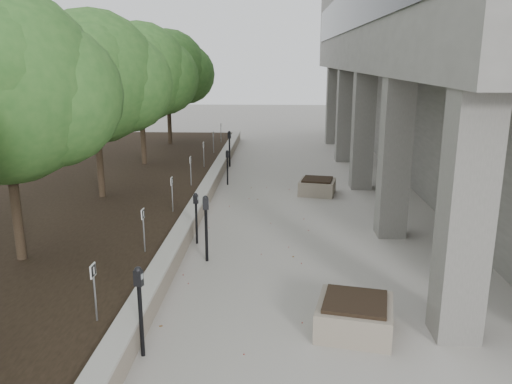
% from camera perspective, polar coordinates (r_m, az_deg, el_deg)
% --- Properties ---
extents(ground, '(90.00, 90.00, 0.00)m').
position_cam_1_polar(ground, '(8.05, -1.45, -18.64)').
color(ground, '#A9A49B').
rests_on(ground, ground).
extents(retaining_wall, '(0.39, 26.00, 0.50)m').
position_cam_1_polar(retaining_wall, '(16.43, -5.69, -0.19)').
color(retaining_wall, gray).
rests_on(retaining_wall, ground).
extents(planting_bed, '(7.00, 26.00, 0.40)m').
position_cam_1_polar(planting_bed, '(17.34, -17.79, -0.20)').
color(planting_bed, black).
rests_on(planting_bed, ground).
extents(crabapple_tree_2, '(4.60, 4.00, 5.44)m').
position_cam_1_polar(crabapple_tree_2, '(11.14, -26.04, 6.44)').
color(crabapple_tree_2, '#2E6024').
rests_on(crabapple_tree_2, planting_bed).
extents(crabapple_tree_3, '(4.60, 4.00, 5.44)m').
position_cam_1_polar(crabapple_tree_3, '(15.70, -17.44, 9.19)').
color(crabapple_tree_3, '#2E6024').
rests_on(crabapple_tree_3, planting_bed).
extents(crabapple_tree_4, '(4.60, 4.00, 5.44)m').
position_cam_1_polar(crabapple_tree_4, '(20.46, -12.72, 10.59)').
color(crabapple_tree_4, '#2E6024').
rests_on(crabapple_tree_4, planting_bed).
extents(crabapple_tree_5, '(4.60, 4.00, 5.44)m').
position_cam_1_polar(crabapple_tree_5, '(25.31, -9.77, 11.43)').
color(crabapple_tree_5, '#2E6024').
rests_on(crabapple_tree_5, planting_bed).
extents(parking_sign_2, '(0.04, 0.22, 0.96)m').
position_cam_1_polar(parking_sign_2, '(8.53, -17.50, -10.64)').
color(parking_sign_2, black).
rests_on(parking_sign_2, planting_bed).
extents(parking_sign_3, '(0.04, 0.22, 0.96)m').
position_cam_1_polar(parking_sign_3, '(11.18, -12.38, -4.21)').
color(parking_sign_3, black).
rests_on(parking_sign_3, planting_bed).
extents(parking_sign_4, '(0.04, 0.22, 0.96)m').
position_cam_1_polar(parking_sign_4, '(13.98, -9.31, -0.28)').
color(parking_sign_4, black).
rests_on(parking_sign_4, planting_bed).
extents(parking_sign_5, '(0.04, 0.22, 0.96)m').
position_cam_1_polar(parking_sign_5, '(16.84, -7.27, 2.33)').
color(parking_sign_5, black).
rests_on(parking_sign_5, planting_bed).
extents(parking_sign_6, '(0.04, 0.22, 0.96)m').
position_cam_1_polar(parking_sign_6, '(19.75, -5.83, 4.18)').
color(parking_sign_6, black).
rests_on(parking_sign_6, planting_bed).
extents(parking_sign_7, '(0.04, 0.22, 0.96)m').
position_cam_1_polar(parking_sign_7, '(22.68, -4.75, 5.55)').
color(parking_sign_7, black).
rests_on(parking_sign_7, planting_bed).
extents(parking_sign_8, '(0.04, 0.22, 0.96)m').
position_cam_1_polar(parking_sign_8, '(25.63, -3.92, 6.60)').
color(parking_sign_8, black).
rests_on(parking_sign_8, planting_bed).
extents(parking_meter_1, '(0.17, 0.14, 1.47)m').
position_cam_1_polar(parking_meter_1, '(8.08, -12.73, -12.89)').
color(parking_meter_1, black).
rests_on(parking_meter_1, ground).
extents(parking_meter_2, '(0.15, 0.12, 1.29)m').
position_cam_1_polar(parking_meter_2, '(12.59, -6.66, -2.94)').
color(parking_meter_2, black).
rests_on(parking_meter_2, ground).
extents(parking_meter_3, '(0.17, 0.14, 1.53)m').
position_cam_1_polar(parking_meter_3, '(11.44, -5.56, -4.08)').
color(parking_meter_3, black).
rests_on(parking_meter_3, ground).
extents(parking_meter_4, '(0.13, 0.09, 1.27)m').
position_cam_1_polar(parking_meter_4, '(18.45, -3.20, 2.73)').
color(parking_meter_4, black).
rests_on(parking_meter_4, ground).
extents(parking_meter_5, '(0.17, 0.13, 1.52)m').
position_cam_1_polar(parking_meter_5, '(21.61, -2.97, 4.81)').
color(parking_meter_5, black).
rests_on(parking_meter_5, ground).
extents(planter_front, '(1.44, 1.44, 0.57)m').
position_cam_1_polar(planter_front, '(8.91, 10.92, -13.33)').
color(planter_front, gray).
rests_on(planter_front, ground).
extents(planter_back, '(1.35, 1.35, 0.53)m').
position_cam_1_polar(planter_back, '(17.35, 6.82, 0.64)').
color(planter_back, gray).
rests_on(planter_back, ground).
extents(berry_scatter, '(3.30, 14.10, 0.02)m').
position_cam_1_polar(berry_scatter, '(12.53, -0.35, -5.99)').
color(berry_scatter, maroon).
rests_on(berry_scatter, ground).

